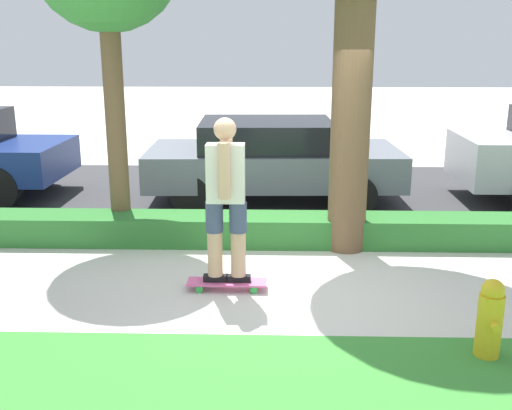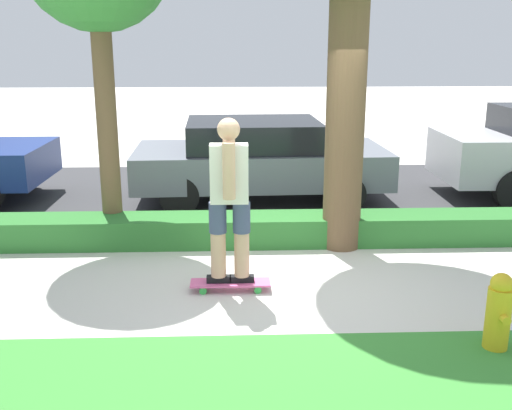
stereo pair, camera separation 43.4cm
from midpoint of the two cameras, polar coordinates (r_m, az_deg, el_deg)
The scene contains 7 objects.
ground_plane at distance 6.48m, azimuth 0.03°, elevation -8.24°, with size 60.00×60.00×0.00m, color beige.
street_asphalt at distance 10.46m, azimuth -0.86°, elevation 0.99°, with size 18.24×5.00×0.01m.
hedge_row at distance 7.91m, azimuth -0.42°, elevation -2.35°, with size 18.24×0.60×0.38m.
skateboard at distance 6.49m, azimuth -4.38°, elevation -7.48°, with size 0.86×0.24×0.10m.
skater_person at distance 6.18m, azimuth -4.56°, elevation 0.73°, with size 0.51×0.45×1.76m.
parked_car_middle at distance 10.04m, azimuth -0.99°, elevation 4.50°, with size 4.21×2.10×1.33m.
fire_hydrant at distance 5.54m, azimuth 20.02°, elevation -9.53°, with size 0.21×0.34×0.70m.
Camera 2 is at (-0.45, -5.93, 2.59)m, focal length 42.00 mm.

